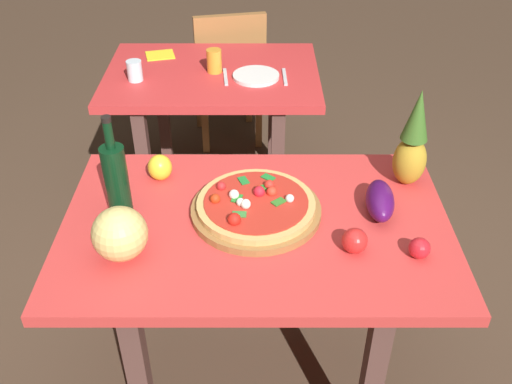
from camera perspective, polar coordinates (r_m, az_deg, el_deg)
ground_plane at (r=2.38m, az=-0.00°, el=-16.93°), size 10.00×10.00×0.00m
display_table at (r=1.91m, az=-0.00°, el=-5.14°), size 1.24×0.81×0.74m
background_table at (r=2.89m, az=-4.22°, el=9.73°), size 1.03×0.73×0.74m
dining_chair at (r=3.48m, az=-2.66°, el=11.92°), size 0.47×0.47×0.85m
pizza_board at (r=1.87m, az=-0.00°, el=-1.83°), size 0.42×0.42×0.02m
pizza at (r=1.85m, az=-0.09°, el=-1.14°), size 0.38×0.38×0.06m
wine_bottle at (r=1.85m, az=-13.62°, el=1.18°), size 0.08×0.08×0.36m
pineapple_left at (r=2.01m, az=15.24°, el=4.62°), size 0.11×0.11×0.35m
melon at (r=1.72m, az=-13.32°, el=-4.03°), size 0.16×0.16×0.16m
bell_pepper at (r=2.05m, az=-9.46°, el=2.43°), size 0.09×0.09×0.09m
eggplant at (r=1.90m, az=12.16°, el=-0.84°), size 0.11×0.21×0.09m
tomato_at_corner at (r=1.76m, az=15.85°, el=-5.39°), size 0.06×0.06×0.06m
tomato_by_bottle at (r=1.74m, az=9.71°, el=-4.78°), size 0.08×0.08×0.08m
drinking_glass_juice at (r=2.82m, az=-4.10°, el=12.80°), size 0.07×0.07×0.11m
drinking_glass_water at (r=2.79m, az=-11.85°, el=11.66°), size 0.07×0.07×0.09m
dinner_plate at (r=2.77m, az=-0.03°, el=11.39°), size 0.22×0.22×0.02m
fork_utensil at (r=2.78m, az=-2.98°, el=11.31°), size 0.03×0.18×0.01m
knife_utensil at (r=2.78m, az=2.91°, el=11.30°), size 0.02×0.18×0.01m
napkin_folded at (r=3.06m, az=-9.40°, el=13.22°), size 0.17×0.15×0.01m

